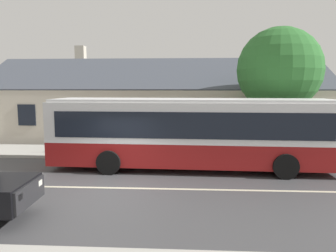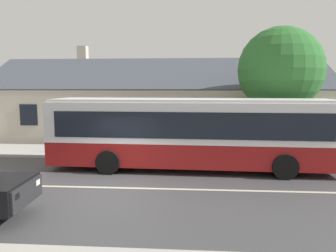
% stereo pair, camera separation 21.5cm
% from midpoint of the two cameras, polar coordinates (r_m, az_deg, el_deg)
% --- Properties ---
extents(ground_plane, '(300.00, 300.00, 0.00)m').
position_cam_midpoint_polar(ground_plane, '(12.03, -9.73, -10.54)').
color(ground_plane, '#424244').
extents(sidewalk_far, '(60.00, 3.00, 0.15)m').
position_cam_midpoint_polar(sidewalk_far, '(17.71, -5.09, -4.54)').
color(sidewalk_far, '#ADAAA3').
rests_on(sidewalk_far, ground).
extents(lane_divider_stripe, '(60.00, 0.16, 0.01)m').
position_cam_midpoint_polar(lane_divider_stripe, '(12.03, -9.73, -10.52)').
color(lane_divider_stripe, beige).
rests_on(lane_divider_stripe, ground).
extents(community_building, '(22.73, 9.40, 6.64)m').
position_cam_midpoint_polar(community_building, '(24.31, -1.06, 2.76)').
color(community_building, beige).
rests_on(community_building, ground).
extents(transit_bus, '(12.18, 3.06, 3.06)m').
position_cam_midpoint_polar(transit_bus, '(14.16, 4.40, -0.97)').
color(transit_bus, maroon).
rests_on(transit_bus, ground).
extents(bench_by_building, '(1.51, 0.51, 0.94)m').
position_cam_midpoint_polar(bench_by_building, '(18.00, -16.49, -3.05)').
color(bench_by_building, brown).
rests_on(bench_by_building, sidewalk_far).
extents(bench_down_street, '(1.90, 0.51, 0.94)m').
position_cam_midpoint_polar(bench_down_street, '(16.88, -1.16, -3.34)').
color(bench_down_street, brown).
rests_on(bench_down_street, sidewalk_far).
extents(street_tree_primary, '(4.46, 4.46, 6.69)m').
position_cam_midpoint_polar(street_tree_primary, '(18.47, 19.41, 8.89)').
color(street_tree_primary, '#4C3828').
rests_on(street_tree_primary, ground).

